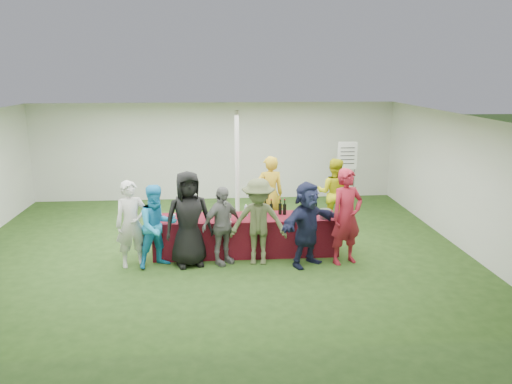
{
  "coord_description": "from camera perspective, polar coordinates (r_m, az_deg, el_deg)",
  "views": [
    {
      "loc": [
        0.06,
        -9.8,
        3.57
      ],
      "look_at": [
        0.8,
        -0.4,
        1.25
      ],
      "focal_mm": 35.0,
      "sensor_mm": 36.0,
      "label": 1
    }
  ],
  "objects": [
    {
      "name": "wine_bottles",
      "position": [
        9.97,
        1.83,
        -1.9
      ],
      "size": [
        0.59,
        0.15,
        0.32
      ],
      "color": "black",
      "rests_on": "serving_table"
    },
    {
      "name": "customer_6",
      "position": [
        9.44,
        10.31,
        -2.78
      ],
      "size": [
        0.78,
        0.65,
        1.82
      ],
      "primitive_type": "imported",
      "rotation": [
        0.0,
        0.0,
        0.37
      ],
      "color": "maroon",
      "rests_on": "ground"
    },
    {
      "name": "wine_glasses",
      "position": [
        9.53,
        -6.61,
        -2.79
      ],
      "size": [
        1.12,
        0.11,
        0.16
      ],
      "color": "silver",
      "rests_on": "serving_table"
    },
    {
      "name": "ground",
      "position": [
        10.43,
        -4.59,
        -6.24
      ],
      "size": [
        60.0,
        60.0,
        0.0
      ],
      "primitive_type": "plane",
      "color": "#284719",
      "rests_on": "ground"
    },
    {
      "name": "customer_1",
      "position": [
        9.34,
        -11.21,
        -3.86
      ],
      "size": [
        0.95,
        0.88,
        1.55
      ],
      "primitive_type": "imported",
      "rotation": [
        0.0,
        0.0,
        0.52
      ],
      "color": "#1F95D6",
      "rests_on": "ground"
    },
    {
      "name": "water_bottle",
      "position": [
        9.88,
        -1.14,
        -2.14
      ],
      "size": [
        0.07,
        0.07,
        0.23
      ],
      "color": "silver",
      "rests_on": "serving_table"
    },
    {
      "name": "tent",
      "position": [
        11.23,
        -2.17,
        2.41
      ],
      "size": [
        10.0,
        10.0,
        10.0
      ],
      "color": "white",
      "rests_on": "ground"
    },
    {
      "name": "customer_4",
      "position": [
        9.28,
        0.28,
        -3.42
      ],
      "size": [
        1.12,
        0.73,
        1.64
      ],
      "primitive_type": "imported",
      "rotation": [
        0.0,
        0.0,
        -0.12
      ],
      "color": "#4B5331",
      "rests_on": "ground"
    },
    {
      "name": "staff_back",
      "position": [
        11.66,
        8.86,
        -0.08
      ],
      "size": [
        0.94,
        0.84,
        1.6
      ],
      "primitive_type": "imported",
      "rotation": [
        0.0,
        0.0,
        2.79
      ],
      "color": "#C5C210",
      "rests_on": "ground"
    },
    {
      "name": "staff_pourer",
      "position": [
        11.1,
        1.57,
        -0.27
      ],
      "size": [
        0.69,
        0.51,
        1.74
      ],
      "primitive_type": "imported",
      "rotation": [
        0.0,
        0.0,
        3.31
      ],
      "color": "gold",
      "rests_on": "ground"
    },
    {
      "name": "dump_bucket",
      "position": [
        9.8,
        7.89,
        -2.49
      ],
      "size": [
        0.22,
        0.22,
        0.18
      ],
      "primitive_type": "cylinder",
      "color": "slate",
      "rests_on": "serving_table"
    },
    {
      "name": "serving_table",
      "position": [
        9.94,
        -1.15,
        -4.92
      ],
      "size": [
        3.6,
        0.8,
        0.75
      ],
      "primitive_type": "cube",
      "color": "#550714",
      "rests_on": "ground"
    },
    {
      "name": "wine_list_sign",
      "position": [
        12.89,
        10.37,
        3.52
      ],
      "size": [
        0.5,
        0.03,
        1.8
      ],
      "color": "slate",
      "rests_on": "ground"
    },
    {
      "name": "bar_towel",
      "position": [
        10.08,
        7.84,
        -2.46
      ],
      "size": [
        0.25,
        0.18,
        0.03
      ],
      "primitive_type": "cube",
      "color": "white",
      "rests_on": "serving_table"
    },
    {
      "name": "customer_3",
      "position": [
        9.31,
        -3.92,
        -3.87
      ],
      "size": [
        0.92,
        0.82,
        1.49
      ],
      "primitive_type": "imported",
      "rotation": [
        0.0,
        0.0,
        0.64
      ],
      "color": "slate",
      "rests_on": "ground"
    },
    {
      "name": "customer_5",
      "position": [
        9.26,
        5.86,
        -3.67
      ],
      "size": [
        1.48,
        1.25,
        1.6
      ],
      "primitive_type": "imported",
      "rotation": [
        0.0,
        0.0,
        0.63
      ],
      "color": "#191D3A",
      "rests_on": "ground"
    },
    {
      "name": "customer_2",
      "position": [
        9.27,
        -7.72,
        -3.07
      ],
      "size": [
        0.99,
        0.78,
        1.79
      ],
      "primitive_type": "imported",
      "rotation": [
        0.0,
        0.0,
        0.26
      ],
      "color": "black",
      "rests_on": "ground"
    },
    {
      "name": "customer_0",
      "position": [
        9.44,
        -14.03,
        -3.59
      ],
      "size": [
        0.69,
        0.56,
        1.63
      ],
      "primitive_type": "imported",
      "rotation": [
        0.0,
        0.0,
        0.33
      ],
      "color": "silver",
      "rests_on": "ground"
    }
  ]
}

